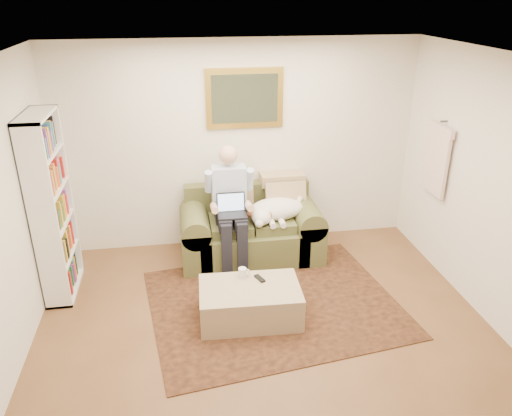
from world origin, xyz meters
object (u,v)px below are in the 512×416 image
object	(u,v)px
sleeping_dog	(277,209)
ottoman	(250,303)
seated_man	(231,209)
coffee_mug	(242,273)
laptop	(232,209)
sofa	(251,234)
bookshelf	(51,208)

from	to	relation	value
sleeping_dog	ottoman	world-z (taller)	sleeping_dog
seated_man	coffee_mug	xyz separation A→B (m)	(0.00, -0.93, -0.31)
laptop	sleeping_dog	bearing A→B (deg)	13.64
sleeping_dog	coffee_mug	size ratio (longest dim) A/B	7.09
sofa	sleeping_dog	world-z (taller)	sofa
sofa	bookshelf	distance (m)	2.33
sleeping_dog	sofa	bearing A→B (deg)	164.26
bookshelf	laptop	bearing A→B (deg)	6.11
ottoman	coffee_mug	xyz separation A→B (m)	(-0.05, 0.21, 0.23)
seated_man	laptop	xyz separation A→B (m)	(0.00, -0.07, 0.04)
sofa	seated_man	bearing A→B (deg)	-148.55
sofa	coffee_mug	distance (m)	1.13
laptop	coffee_mug	size ratio (longest dim) A/B	3.34
sofa	ottoman	bearing A→B (deg)	-99.04
laptop	ottoman	xyz separation A→B (m)	(0.05, -1.08, -0.58)
laptop	bookshelf	distance (m)	1.95
sofa	seated_man	xyz separation A→B (m)	(-0.26, -0.16, 0.43)
sofa	seated_man	world-z (taller)	seated_man
coffee_mug	sofa	bearing A→B (deg)	76.94
ottoman	sofa	bearing A→B (deg)	80.96
laptop	seated_man	bearing A→B (deg)	90.00
coffee_mug	seated_man	bearing A→B (deg)	90.28
laptop	bookshelf	xyz separation A→B (m)	(-1.93, -0.21, 0.24)
seated_man	laptop	distance (m)	0.08
coffee_mug	laptop	bearing A→B (deg)	90.31
seated_man	bookshelf	size ratio (longest dim) A/B	0.72
ottoman	coffee_mug	distance (m)	0.32
laptop	coffee_mug	xyz separation A→B (m)	(0.00, -0.87, -0.34)
sofa	ottoman	world-z (taller)	sofa
coffee_mug	bookshelf	bearing A→B (deg)	161.08
sleeping_dog	laptop	bearing A→B (deg)	-166.36
bookshelf	sleeping_dog	bearing A→B (deg)	7.85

